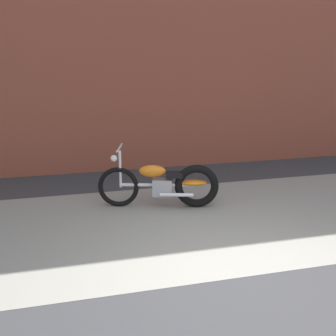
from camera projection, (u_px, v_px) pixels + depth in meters
ground_plane at (241, 278)px, 4.77m from camera, size 80.00×80.00×0.00m
sidewalk_slab at (194, 221)px, 6.40m from camera, size 36.00×3.50×0.01m
brick_building_wall at (146, 50)px, 8.96m from camera, size 36.00×0.50×5.13m
motorcycle_orange at (167, 184)px, 6.90m from camera, size 1.96×0.79×1.03m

